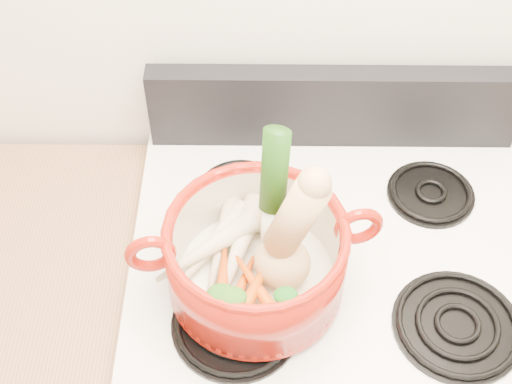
{
  "coord_description": "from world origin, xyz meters",
  "views": [
    {
      "loc": [
        -0.15,
        0.61,
        2.03
      ],
      "look_at": [
        -0.16,
        1.29,
        1.24
      ],
      "focal_mm": 50.0,
      "sensor_mm": 36.0,
      "label": 1
    }
  ],
  "objects_px": {
    "leek": "(274,199)",
    "dutch_oven": "(256,258)",
    "stove_body": "(322,372)",
    "squash": "(284,233)"
  },
  "relations": [
    {
      "from": "leek",
      "to": "dutch_oven",
      "type": "bearing_deg",
      "value": -105.89
    },
    {
      "from": "dutch_oven",
      "to": "leek",
      "type": "relative_size",
      "value": 1.05
    },
    {
      "from": "stove_body",
      "to": "leek",
      "type": "distance_m",
      "value": 0.7
    },
    {
      "from": "dutch_oven",
      "to": "stove_body",
      "type": "bearing_deg",
      "value": 18.7
    },
    {
      "from": "dutch_oven",
      "to": "leek",
      "type": "xyz_separation_m",
      "value": [
        0.03,
        0.05,
        0.1
      ]
    },
    {
      "from": "stove_body",
      "to": "dutch_oven",
      "type": "xyz_separation_m",
      "value": [
        -0.16,
        -0.09,
        0.58
      ]
    },
    {
      "from": "stove_body",
      "to": "squash",
      "type": "xyz_separation_m",
      "value": [
        -0.11,
        -0.09,
        0.66
      ]
    },
    {
      "from": "dutch_oven",
      "to": "squash",
      "type": "relative_size",
      "value": 1.24
    },
    {
      "from": "stove_body",
      "to": "dutch_oven",
      "type": "height_order",
      "value": "dutch_oven"
    },
    {
      "from": "stove_body",
      "to": "leek",
      "type": "bearing_deg",
      "value": -162.81
    }
  ]
}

